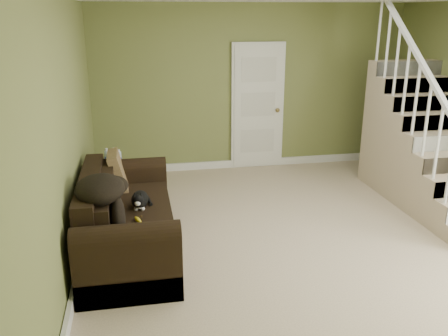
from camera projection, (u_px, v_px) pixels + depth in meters
name	position (u px, v px, depth m)	size (l,w,h in m)	color
floor	(306.00, 239.00, 5.40)	(5.00, 5.50, 0.01)	tan
wall_back	(251.00, 88.00, 7.56)	(5.00, 0.04, 2.60)	olive
wall_left	(66.00, 138.00, 4.55)	(0.04, 5.50, 2.60)	olive
baseboard_back	(250.00, 163.00, 7.92)	(5.00, 0.04, 0.12)	white
baseboard_left	(82.00, 253.00, 4.95)	(0.04, 5.50, 0.12)	white
door	(258.00, 107.00, 7.62)	(0.86, 0.12, 2.02)	white
staircase	(424.00, 152.00, 6.45)	(1.00, 2.51, 2.82)	tan
sofa	(124.00, 222.00, 5.05)	(0.94, 2.17, 0.86)	black
side_table	(116.00, 184.00, 6.30)	(0.52, 0.52, 0.76)	black
cat	(140.00, 200.00, 5.04)	(0.23, 0.48, 0.23)	black
banana	(138.00, 220.00, 4.71)	(0.05, 0.16, 0.05)	yellow
throw_pillow	(118.00, 172.00, 5.62)	(0.12, 0.48, 0.48)	brown
throw_blanket	(100.00, 189.00, 4.41)	(0.45, 0.60, 0.25)	black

